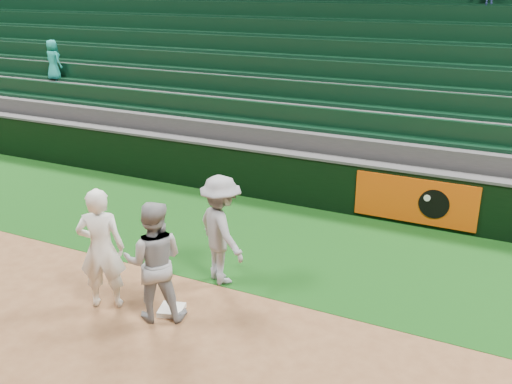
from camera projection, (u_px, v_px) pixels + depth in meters
ground at (167, 304)px, 9.42m from camera, size 70.00×70.00×0.00m
foul_grass at (248, 236)px, 11.95m from camera, size 36.00×4.20×0.01m
first_base at (172, 310)px, 9.18m from camera, size 0.48×0.48×0.09m
first_baseman at (101, 249)px, 9.06m from camera, size 0.89×0.78×2.04m
baserunner at (154, 261)px, 8.75m from camera, size 1.18×1.09×1.95m
base_coach at (221, 230)px, 9.83m from camera, size 1.45×1.30×1.95m
field_wall at (290, 177)px, 13.58m from camera, size 36.00×0.45×1.25m
stadium_seating at (341, 104)px, 16.40m from camera, size 36.00×5.95×5.47m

